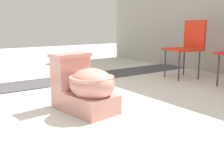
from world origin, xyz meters
The scene contains 4 objects.
ground_plane centered at (0.00, 0.00, 0.00)m, with size 14.00×14.00×0.00m, color beige.
gravel_strip centered at (-1.21, 0.50, 0.01)m, with size 0.56×8.00×0.01m, color #423F44.
toilet centered at (0.11, 0.10, 0.22)m, with size 0.68×0.46×0.52m.
folding_chair_left centered at (-0.35, 2.08, 0.51)m, with size 0.53×0.53×0.83m.
Camera 1 is at (2.10, -1.03, 0.76)m, focal length 42.00 mm.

